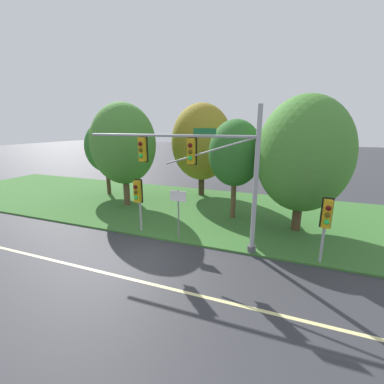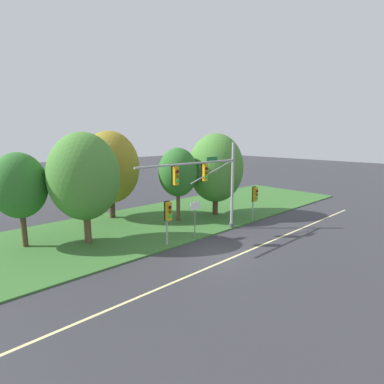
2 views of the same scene
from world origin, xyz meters
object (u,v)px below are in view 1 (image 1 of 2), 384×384
tree_mid_verge (235,154)px  tree_tall_centre (303,155)px  traffic_signal_mast (202,163)px  pedestrian_signal_further_along (138,195)px  tree_behind_signpost (202,142)px  tree_left_of_mast (124,144)px  tree_nearest_road (106,147)px  pedestrian_signal_near_kerb (326,218)px  route_sign_post (178,206)px

tree_mid_verge → tree_tall_centre: size_ratio=0.84×
traffic_signal_mast → tree_tall_centre: tree_tall_centre is taller
pedestrian_signal_further_along → tree_behind_signpost: 9.36m
traffic_signal_mast → tree_tall_centre: bearing=38.7°
tree_left_of_mast → tree_mid_verge: tree_left_of_mast is taller
tree_nearest_road → tree_left_of_mast: size_ratio=0.83×
traffic_signal_mast → tree_mid_verge: traffic_signal_mast is taller
pedestrian_signal_near_kerb → tree_mid_verge: tree_mid_verge is taller
traffic_signal_mast → route_sign_post: bearing=172.4°
pedestrian_signal_near_kerb → route_sign_post: pedestrian_signal_near_kerb is taller
tree_mid_verge → tree_nearest_road: bearing=169.8°
traffic_signal_mast → tree_nearest_road: traffic_signal_mast is taller
traffic_signal_mast → route_sign_post: size_ratio=3.41×
pedestrian_signal_near_kerb → tree_nearest_road: size_ratio=0.48×
pedestrian_signal_near_kerb → tree_left_of_mast: (-13.16, 4.46, 2.46)m
tree_tall_centre → tree_mid_verge: bearing=168.7°
route_sign_post → tree_mid_verge: size_ratio=0.42×
route_sign_post → tree_left_of_mast: 8.02m
tree_nearest_road → traffic_signal_mast: bearing=-30.9°
pedestrian_signal_near_kerb → tree_tall_centre: size_ratio=0.40×
tree_left_of_mast → tree_behind_signpost: (4.42, 4.81, -0.05)m
tree_nearest_road → tree_tall_centre: (15.58, -2.88, 0.25)m
tree_nearest_road → tree_mid_verge: 11.86m
pedestrian_signal_further_along → tree_nearest_road: tree_nearest_road is taller
pedestrian_signal_further_along → tree_mid_verge: 6.54m
traffic_signal_mast → pedestrian_signal_near_kerb: 5.96m
traffic_signal_mast → tree_left_of_mast: size_ratio=1.21×
pedestrian_signal_further_along → tree_tall_centre: 9.37m
tree_left_of_mast → tree_behind_signpost: size_ratio=0.98×
tree_nearest_road → tree_left_of_mast: 4.07m
pedestrian_signal_near_kerb → tree_tall_centre: (-0.99, 3.75, 2.22)m
route_sign_post → tree_left_of_mast: size_ratio=0.35×
tree_nearest_road → tree_mid_verge: size_ratio=0.99×
pedestrian_signal_further_along → tree_tall_centre: size_ratio=0.40×
pedestrian_signal_further_along → tree_behind_signpost: tree_behind_signpost is taller
pedestrian_signal_near_kerb → tree_behind_signpost: size_ratio=0.39×
tree_nearest_road → pedestrian_signal_further_along: bearing=-41.7°
tree_nearest_road → tree_behind_signpost: size_ratio=0.81×
traffic_signal_mast → tree_mid_verge: bearing=81.1°
route_sign_post → pedestrian_signal_near_kerb: bearing=-1.9°
tree_tall_centre → route_sign_post: bearing=-149.5°
pedestrian_signal_further_along → tree_mid_verge: (4.50, 4.30, 2.02)m
tree_nearest_road → route_sign_post: bearing=-33.6°
pedestrian_signal_further_along → tree_left_of_mast: (-3.76, 4.22, 2.41)m
pedestrian_signal_further_along → route_sign_post: (2.45, -0.00, -0.39)m
tree_nearest_road → tree_behind_signpost: 8.28m
tree_tall_centre → tree_left_of_mast: bearing=176.7°
route_sign_post → tree_tall_centre: tree_tall_centre is taller
pedestrian_signal_near_kerb → tree_nearest_road: (-16.57, 6.63, 1.97)m
tree_nearest_road → tree_mid_verge: tree_mid_verge is taller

